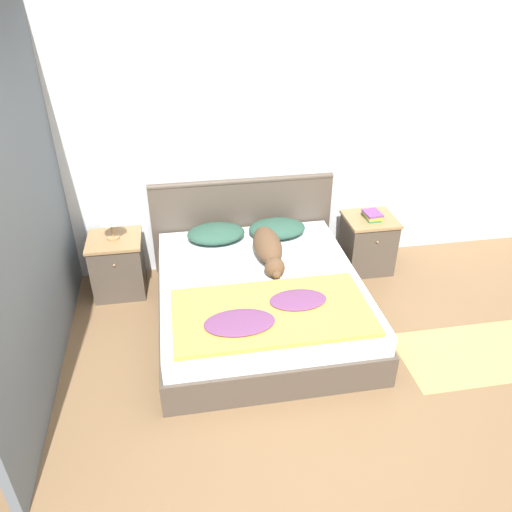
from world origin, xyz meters
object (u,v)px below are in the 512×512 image
Objects in this scene: pillow_right at (277,228)px; dog at (268,248)px; table_lamp at (110,216)px; book_stack at (372,215)px; bed at (260,300)px; pillow_left at (216,233)px; nightstand_right at (367,243)px; nightstand_left at (118,265)px.

pillow_right is 0.66× the size of dog.
table_lamp is (-1.53, -0.01, 0.27)m from pillow_right.
book_stack is at bearing -0.27° from table_lamp.
bed is at bearing -29.48° from table_lamp.
dog is at bearing -16.59° from table_lamp.
pillow_left is at bearing 112.63° from bed.
book_stack is (1.54, -0.02, 0.07)m from pillow_left.
pillow_right is 0.95m from book_stack.
pillow_left reaches higher than nightstand_right.
table_lamp is at bearing 179.73° from book_stack.
book_stack is at bearing -63.76° from nightstand_right.
pillow_right reaches higher than nightstand_right.
nightstand_left is 1.05× the size of pillow_left.
nightstand_left is 2.50m from book_stack.
pillow_left is at bearing 179.12° from book_stack.
book_stack is (0.94, -0.02, 0.07)m from pillow_right.
nightstand_left is 1.55m from pillow_right.
nightstand_left is at bearing 180.00° from nightstand_right.
nightstand_right is 2.52m from table_lamp.
pillow_left is at bearing 179.47° from nightstand_right.
nightstand_left and nightstand_right have the same top height.
book_stack is at bearing -1.44° from pillow_right.
table_lamp is (-1.37, 0.41, 0.23)m from dog.
bed is 8.89× the size of book_stack.
pillow_right is at bearing 0.53° from nightstand_left.
dog reaches higher than bed.
pillow_left is 2.55× the size of book_stack.
table_lamp is at bearing 179.95° from nightstand_right.
bed is 1.53m from table_lamp.
pillow_left is 1.54m from book_stack.
dog is 1.44m from table_lamp.
nightstand_right is at bearing 20.09° from dog.
dog is at bearing -111.70° from pillow_right.
table_lamp is (-2.47, 0.00, 0.51)m from nightstand_right.
pillow_left is 0.66× the size of dog.
table_lamp is at bearing -179.26° from pillow_left.
nightstand_left is 1.45m from dog.
pillow_left is (-0.30, 0.71, 0.31)m from bed.
nightstand_left is 1.90× the size of table_lamp.
nightstand_right reaches higher than bed.
nightstand_left is at bearing 150.60° from bed.
bed is 3.33× the size of nightstand_right.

